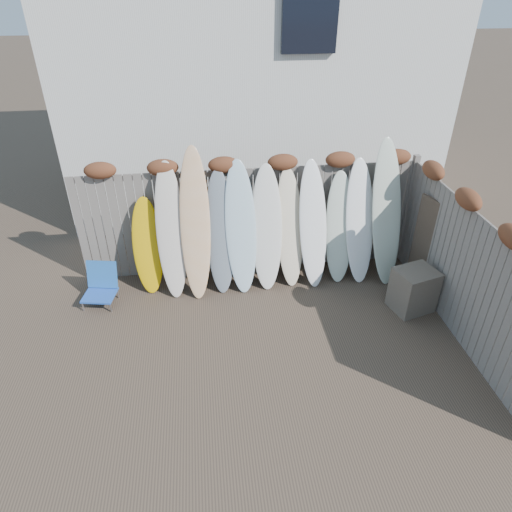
{
  "coord_description": "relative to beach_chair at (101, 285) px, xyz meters",
  "views": [
    {
      "loc": [
        -0.76,
        -4.87,
        4.88
      ],
      "look_at": [
        0.0,
        1.2,
        1.0
      ],
      "focal_mm": 32.0,
      "sensor_mm": 36.0,
      "label": 1
    }
  ],
  "objects": [
    {
      "name": "lattice_panel",
      "position": [
        5.64,
        -0.5,
        0.52
      ],
      "size": [
        0.37,
        1.09,
        1.69
      ],
      "primitive_type": "cube",
      "rotation": [
        0.0,
        0.0,
        0.29
      ],
      "color": "#46362A",
      "rests_on": "ground"
    },
    {
      "name": "surfboard_9",
      "position": [
        4.54,
        0.28,
        0.76
      ],
      "size": [
        0.56,
        0.79,
        2.15
      ],
      "primitive_type": "ellipsoid",
      "rotation": [
        -0.31,
        0.0,
        0.06
      ],
      "color": "white",
      "rests_on": "ground"
    },
    {
      "name": "surfboard_5",
      "position": [
        2.88,
        0.27,
        0.75
      ],
      "size": [
        0.58,
        0.78,
        2.13
      ],
      "primitive_type": "ellipsoid",
      "rotation": [
        -0.31,
        0.0,
        -0.06
      ],
      "color": "white",
      "rests_on": "ground"
    },
    {
      "name": "back_fence",
      "position": [
        2.66,
        0.71,
        0.87
      ],
      "size": [
        6.05,
        0.28,
        2.24
      ],
      "color": "slate",
      "rests_on": "ground"
    },
    {
      "name": "right_fence",
      "position": [
        5.59,
        -1.43,
        0.82
      ],
      "size": [
        0.28,
        4.4,
        2.24
      ],
      "color": "slate",
      "rests_on": "ground"
    },
    {
      "name": "surfboard_0",
      "position": [
        0.82,
        0.34,
        0.51
      ],
      "size": [
        0.51,
        0.6,
        1.65
      ],
      "primitive_type": "ellipsoid",
      "rotation": [
        -0.31,
        0.0,
        0.01
      ],
      "color": "#E0AA07",
      "rests_on": "ground"
    },
    {
      "name": "surfboard_4",
      "position": [
        2.43,
        0.25,
        0.8
      ],
      "size": [
        0.57,
        0.81,
        2.23
      ],
      "primitive_type": "ellipsoid",
      "rotation": [
        -0.31,
        0.0,
        0.04
      ],
      "color": "#ACC9D9",
      "rests_on": "ground"
    },
    {
      "name": "wooden_crate",
      "position": [
        5.17,
        -0.86,
        0.05
      ],
      "size": [
        0.76,
        0.69,
        0.74
      ],
      "primitive_type": "cube",
      "rotation": [
        0.0,
        0.0,
        0.28
      ],
      "color": "#4B4538",
      "rests_on": "ground"
    },
    {
      "name": "surfboard_1",
      "position": [
        1.25,
        0.26,
        0.81
      ],
      "size": [
        0.5,
        0.8,
        2.26
      ],
      "primitive_type": "ellipsoid",
      "rotation": [
        -0.31,
        0.0,
        0.01
      ],
      "color": "beige",
      "rests_on": "ground"
    },
    {
      "name": "surfboard_7",
      "position": [
        3.69,
        0.25,
        0.77
      ],
      "size": [
        0.55,
        0.81,
        2.18
      ],
      "primitive_type": "ellipsoid",
      "rotation": [
        -0.31,
        0.0,
        0.09
      ],
      "color": "white",
      "rests_on": "ground"
    },
    {
      "name": "beach_chair",
      "position": [
        0.0,
        0.0,
        0.0
      ],
      "size": [
        0.61,
        0.64,
        0.69
      ],
      "color": "blue",
      "rests_on": "ground"
    },
    {
      "name": "surfboard_3",
      "position": [
        2.07,
        0.26,
        0.72
      ],
      "size": [
        0.5,
        0.75,
        2.08
      ],
      "primitive_type": "ellipsoid",
      "rotation": [
        -0.31,
        0.0,
        -0.03
      ],
      "color": "slate",
      "rests_on": "ground"
    },
    {
      "name": "surfboard_6",
      "position": [
        3.29,
        0.31,
        0.7
      ],
      "size": [
        0.53,
        0.76,
        2.04
      ],
      "primitive_type": "ellipsoid",
      "rotation": [
        -0.31,
        0.0,
        0.08
      ],
      "color": "beige",
      "rests_on": "ground"
    },
    {
      "name": "house",
      "position": [
        3.1,
        4.81,
        2.88
      ],
      "size": [
        8.5,
        5.5,
        6.33
      ],
      "color": "silver",
      "rests_on": "ground"
    },
    {
      "name": "surfboard_2",
      "position": [
        1.66,
        0.21,
        0.93
      ],
      "size": [
        0.56,
        0.9,
        2.49
      ],
      "primitive_type": "ellipsoid",
      "rotation": [
        -0.31,
        0.0,
        -0.07
      ],
      "color": "#E6C088",
      "rests_on": "ground"
    },
    {
      "name": "surfboard_10",
      "position": [
        4.98,
        0.22,
        0.93
      ],
      "size": [
        0.61,
        0.91,
        2.49
      ],
      "primitive_type": "ellipsoid",
      "rotation": [
        -0.31,
        0.0,
        0.08
      ],
      "color": "beige",
      "rests_on": "ground"
    },
    {
      "name": "surfboard_8",
      "position": [
        4.19,
        0.31,
        0.65
      ],
      "size": [
        0.55,
        0.72,
        1.94
      ],
      "primitive_type": "ellipsoid",
      "rotation": [
        -0.31,
        0.0,
        -0.07
      ],
      "color": "silver",
      "rests_on": "ground"
    },
    {
      "name": "ground",
      "position": [
        2.6,
        -1.68,
        -0.32
      ],
      "size": [
        80.0,
        80.0,
        0.0
      ],
      "primitive_type": "plane",
      "color": "#493A2D"
    }
  ]
}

